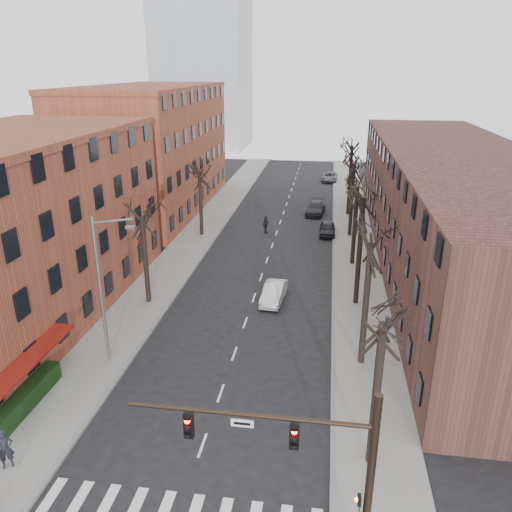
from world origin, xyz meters
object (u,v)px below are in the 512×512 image
at_px(parked_car_near, 327,229).
at_px(pedestrian_a, 5,449).
at_px(parked_car_mid, 315,208).
at_px(silver_sedan, 274,293).

xyz_separation_m(parked_car_near, pedestrian_a, (-13.29, -34.79, 0.41)).
relative_size(parked_car_near, parked_car_mid, 0.81).
relative_size(parked_car_near, pedestrian_a, 2.13).
distance_m(parked_car_near, pedestrian_a, 37.24).
xyz_separation_m(silver_sedan, pedestrian_a, (-9.54, -18.28, 0.41)).
height_order(parked_car_mid, pedestrian_a, pedestrian_a).
height_order(parked_car_near, parked_car_mid, parked_car_mid).
distance_m(silver_sedan, pedestrian_a, 20.62).
bearing_deg(pedestrian_a, parked_car_near, 32.68).
bearing_deg(parked_car_mid, pedestrian_a, -100.53).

